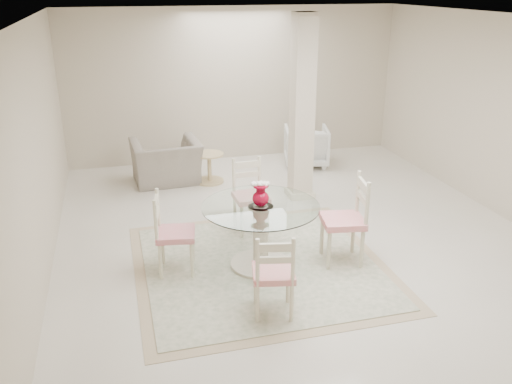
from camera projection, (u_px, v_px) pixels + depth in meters
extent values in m
plane|color=white|center=(296.00, 236.00, 7.04)|extent=(7.00, 7.00, 0.00)
cube|color=beige|center=(235.00, 85.00, 9.69)|extent=(6.00, 0.02, 2.70)
cube|color=beige|center=(483.00, 278.00, 3.39)|extent=(6.00, 0.02, 2.70)
cube|color=beige|center=(35.00, 154.00, 5.82)|extent=(0.02, 7.00, 2.70)
cube|color=beige|center=(510.00, 120.00, 7.27)|extent=(0.02, 7.00, 2.70)
cube|color=white|center=(302.00, 18.00, 6.05)|extent=(6.00, 7.00, 0.02)
cube|color=beige|center=(302.00, 110.00, 7.83)|extent=(0.30, 0.30, 2.70)
cube|color=tan|center=(260.00, 266.00, 6.28)|extent=(2.85, 2.85, 0.01)
cube|color=silver|center=(260.00, 265.00, 6.28)|extent=(2.61, 2.61, 0.01)
cylinder|color=beige|center=(260.00, 264.00, 6.27)|extent=(0.69, 0.69, 0.05)
cylinder|color=beige|center=(261.00, 235.00, 6.14)|extent=(0.17, 0.17, 0.71)
cylinder|color=beige|center=(261.00, 208.00, 6.01)|extent=(0.28, 0.28, 0.03)
cylinder|color=white|center=(261.00, 206.00, 6.01)|extent=(1.32, 1.32, 0.01)
ellipsoid|color=#A40521|center=(261.00, 198.00, 5.97)|extent=(0.19, 0.19, 0.18)
cylinder|color=#A40521|center=(261.00, 189.00, 5.93)|extent=(0.10, 0.10, 0.05)
cylinder|color=#A40521|center=(261.00, 186.00, 5.92)|extent=(0.16, 0.16, 0.02)
ellipsoid|color=silver|center=(261.00, 184.00, 5.91)|extent=(0.11, 0.11, 0.05)
ellipsoid|color=silver|center=(265.00, 184.00, 5.95)|extent=(0.11, 0.11, 0.05)
ellipsoid|color=silver|center=(255.00, 184.00, 5.93)|extent=(0.11, 0.11, 0.05)
cylinder|color=beige|center=(322.00, 236.00, 6.46)|extent=(0.05, 0.05, 0.49)
cylinder|color=beige|center=(329.00, 251.00, 6.11)|extent=(0.05, 0.05, 0.49)
cylinder|color=beige|center=(353.00, 235.00, 6.49)|extent=(0.05, 0.05, 0.49)
cylinder|color=beige|center=(362.00, 250.00, 6.14)|extent=(0.05, 0.05, 0.49)
cube|color=red|center=(343.00, 221.00, 6.20)|extent=(0.54, 0.54, 0.07)
cube|color=beige|center=(363.00, 192.00, 6.09)|extent=(0.12, 0.42, 0.57)
cylinder|color=beige|center=(242.00, 223.00, 6.88)|extent=(0.04, 0.04, 0.44)
cylinder|color=beige|center=(268.00, 219.00, 6.97)|extent=(0.04, 0.04, 0.44)
cylinder|color=beige|center=(235.00, 212.00, 7.18)|extent=(0.04, 0.04, 0.44)
cylinder|color=beige|center=(260.00, 209.00, 7.28)|extent=(0.04, 0.04, 0.44)
cube|color=red|center=(251.00, 198.00, 6.98)|extent=(0.44, 0.44, 0.07)
cube|color=beige|center=(247.00, 169.00, 7.04)|extent=(0.39, 0.06, 0.52)
cylinder|color=#F0EAC5|center=(192.00, 261.00, 5.95)|extent=(0.04, 0.04, 0.44)
cylinder|color=#F0EAC5|center=(192.00, 247.00, 6.27)|extent=(0.04, 0.04, 0.44)
cylinder|color=#F0EAC5|center=(161.00, 262.00, 5.92)|extent=(0.04, 0.04, 0.44)
cylinder|color=#F0EAC5|center=(163.00, 248.00, 6.23)|extent=(0.04, 0.04, 0.44)
cube|color=red|center=(176.00, 234.00, 6.00)|extent=(0.48, 0.48, 0.07)
cube|color=#F0EAC5|center=(156.00, 208.00, 5.87)|extent=(0.10, 0.38, 0.51)
cylinder|color=#F1E6C6|center=(288.00, 285.00, 5.49)|extent=(0.04, 0.04, 0.42)
cylinder|color=#F1E6C6|center=(256.00, 286.00, 5.47)|extent=(0.04, 0.04, 0.42)
cylinder|color=#F1E6C6|center=(292.00, 303.00, 5.18)|extent=(0.04, 0.04, 0.42)
cylinder|color=#F1E6C6|center=(257.00, 304.00, 5.17)|extent=(0.04, 0.04, 0.42)
cube|color=red|center=(273.00, 273.00, 5.24)|extent=(0.48, 0.48, 0.06)
cube|color=#F1E6C6|center=(275.00, 254.00, 4.96)|extent=(0.37, 0.12, 0.49)
imported|color=gray|center=(166.00, 162.00, 8.79)|extent=(1.13, 1.00, 0.69)
imported|color=white|center=(306.00, 146.00, 9.63)|extent=(0.91, 0.92, 0.70)
cylinder|color=tan|center=(210.00, 181.00, 8.91)|extent=(0.45, 0.45, 0.04)
cylinder|color=tan|center=(209.00, 168.00, 8.82)|extent=(0.07, 0.07, 0.43)
cylinder|color=tan|center=(209.00, 154.00, 8.74)|extent=(0.47, 0.47, 0.03)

